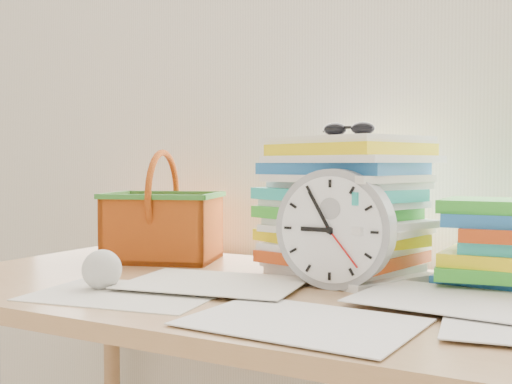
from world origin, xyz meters
The scene contains 8 objects.
curtain centered at (0.00, 1.98, 1.30)m, with size 2.40×0.01×2.50m, color white.
desk centered at (0.00, 1.60, 0.68)m, with size 1.40×0.70×0.75m.
paper_stack centered at (0.07, 1.79, 0.89)m, with size 0.32×0.27×0.28m, color white, non-canonical shape.
clock centered at (0.11, 1.65, 0.86)m, with size 0.22×0.22×0.04m, color #9B9C9E.
sunglasses centered at (0.10, 1.73, 1.05)m, with size 0.12×0.10×0.03m, color black, non-canonical shape.
basket centered at (-0.38, 1.78, 0.88)m, with size 0.26×0.20×0.26m, color #C15212, non-canonical shape.
crumpled_ball centered at (-0.26, 1.44, 0.79)m, with size 0.07×0.07×0.07m, color silver.
scattered_papers centered at (0.00, 1.60, 0.76)m, with size 1.26×0.42×0.02m, color white, non-canonical shape.
Camera 1 is at (0.55, 0.56, 0.98)m, focal length 45.00 mm.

